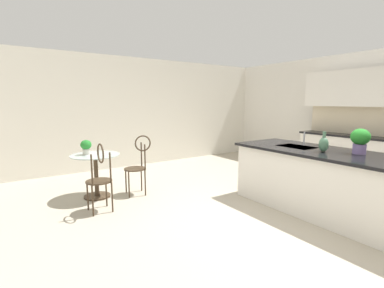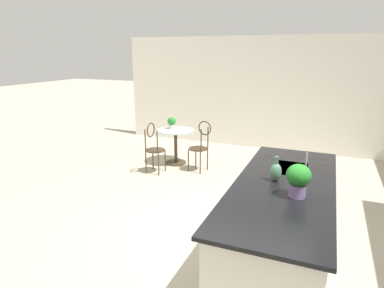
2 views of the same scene
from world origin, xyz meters
TOP-DOWN VIEW (x-y plane):
  - ground_plane at (0.00, 0.00)m, footprint 40.00×40.00m
  - wall_left_window at (-4.26, 0.00)m, footprint 0.12×7.80m
  - kitchen_island at (0.30, 0.85)m, footprint 2.80×1.06m
  - bistro_table at (-2.30, -1.71)m, footprint 0.80×0.80m
  - chair_near_window at (-1.59, -1.85)m, footprint 0.48×0.38m
  - chair_by_island at (-2.06, -1.05)m, footprint 0.44×0.51m
  - sink_faucet at (-0.25, 1.03)m, footprint 0.02×0.02m
  - potted_plant_on_table at (-2.37, -1.84)m, footprint 0.18×0.18m
  - potted_plant_counter_near at (0.60, 1.01)m, footprint 0.24×0.24m
  - vase_on_counter at (0.25, 0.74)m, footprint 0.13×0.13m

SIDE VIEW (x-z plane):
  - ground_plane at x=0.00m, z-range 0.00..0.00m
  - bistro_table at x=-2.30m, z-range 0.08..0.82m
  - kitchen_island at x=0.30m, z-range 0.00..0.92m
  - chair_near_window at x=-1.59m, z-range 0.05..1.09m
  - chair_by_island at x=-2.06m, z-range 0.05..1.09m
  - potted_plant_on_table at x=-2.37m, z-range 0.76..1.01m
  - sink_faucet at x=-0.25m, z-range 0.92..1.14m
  - vase_on_counter at x=0.25m, z-range 0.89..1.17m
  - potted_plant_counter_near at x=0.60m, z-range 0.94..1.29m
  - wall_left_window at x=-4.26m, z-range 0.00..2.70m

